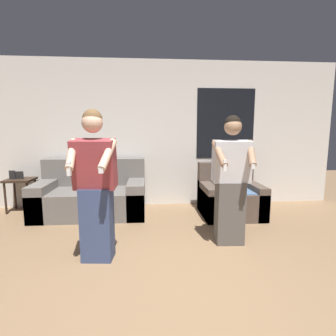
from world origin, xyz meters
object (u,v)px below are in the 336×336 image
person_right (231,181)px  person_left (95,187)px  armchair (230,197)px  couch (92,196)px  side_table (20,184)px

person_right → person_left: bearing=-169.0°
armchair → person_left: (-1.95, -1.43, 0.53)m
couch → armchair: bearing=-5.6°
armchair → side_table: bearing=172.6°
armchair → person_left: bearing=-143.9°
couch → side_table: 1.32m
armchair → person_right: 1.27m
person_left → person_right: size_ratio=1.02×
armchair → person_right: bearing=-107.9°
couch → side_table: size_ratio=2.45×
couch → person_right: (1.99, -1.35, 0.50)m
armchair → side_table: 3.66m
couch → person_left: (0.39, -1.66, 0.52)m
armchair → side_table: (-3.63, 0.47, 0.19)m
side_table → person_left: (1.68, -1.90, 0.34)m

